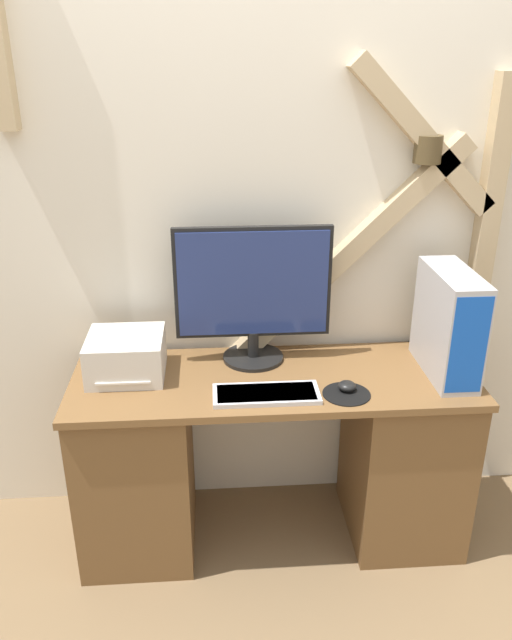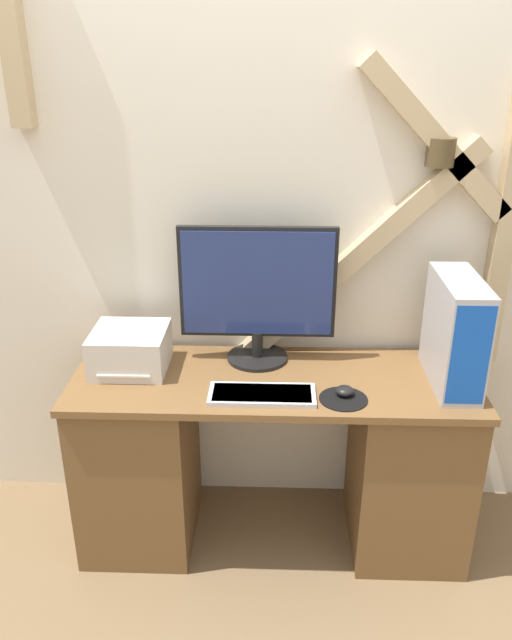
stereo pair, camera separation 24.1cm
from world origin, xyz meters
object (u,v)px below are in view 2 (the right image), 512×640
(keyboard, at_px, (262,394))
(mouse, at_px, (345,391))
(computer_tower, at_px, (455,332))
(printer, at_px, (130,350))
(monitor, at_px, (257,290))

(keyboard, height_order, mouse, mouse)
(keyboard, xyz_separation_m, computer_tower, (0.74, 0.14, 0.21))
(computer_tower, distance_m, printer, 1.29)
(keyboard, height_order, computer_tower, computer_tower)
(keyboard, xyz_separation_m, printer, (-0.55, 0.22, 0.07))
(printer, bearing_deg, monitor, 11.14)
(monitor, xyz_separation_m, keyboard, (0.03, -0.32, -0.30))
(printer, bearing_deg, computer_tower, -3.31)
(monitor, bearing_deg, keyboard, -84.95)
(keyboard, bearing_deg, mouse, 3.01)
(mouse, bearing_deg, printer, 166.88)
(mouse, distance_m, printer, 0.89)
(monitor, xyz_separation_m, printer, (-0.52, -0.10, -0.23))
(monitor, bearing_deg, printer, -168.86)
(mouse, height_order, computer_tower, computer_tower)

